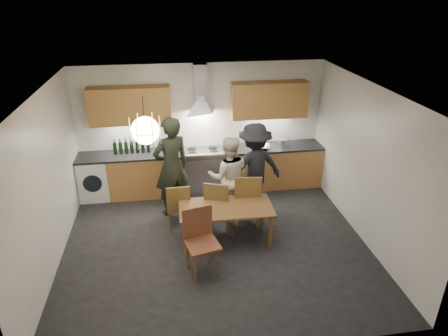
{
  "coord_description": "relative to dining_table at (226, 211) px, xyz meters",
  "views": [
    {
      "loc": [
        -0.69,
        -5.55,
        4.01
      ],
      "look_at": [
        0.2,
        0.4,
        1.2
      ],
      "focal_mm": 32.0,
      "sensor_mm": 36.0,
      "label": 1
    }
  ],
  "objects": [
    {
      "name": "wall_fixtures",
      "position": [
        -0.18,
        2.0,
        1.3
      ],
      "size": [
        4.3,
        0.54,
        1.1
      ],
      "color": "tan",
      "rests_on": "ground"
    },
    {
      "name": "mixing_bowl",
      "position": [
        1.05,
        1.79,
        0.36
      ],
      "size": [
        0.37,
        0.37,
        0.07
      ],
      "primitive_type": "imported",
      "rotation": [
        0.0,
        0.0,
        -0.27
      ],
      "color": "#AEAEB1",
      "rests_on": "counter_run"
    },
    {
      "name": "chair_back_mid",
      "position": [
        -0.09,
        0.35,
        -0.03
      ],
      "size": [
        0.55,
        0.55,
        0.95
      ],
      "rotation": [
        0.0,
        0.0,
        2.8
      ],
      "color": "brown",
      "rests_on": "ground"
    },
    {
      "name": "range_stove",
      "position": [
        -0.18,
        1.88,
        -0.13
      ],
      "size": [
        0.9,
        0.6,
        0.92
      ],
      "color": "silver",
      "rests_on": "ground"
    },
    {
      "name": "person_left",
      "position": [
        -0.84,
        1.06,
        0.38
      ],
      "size": [
        0.82,
        0.69,
        1.9
      ],
      "primitive_type": "imported",
      "rotation": [
        0.0,
        0.0,
        3.56
      ],
      "color": "black",
      "rests_on": "ground"
    },
    {
      "name": "dining_table",
      "position": [
        0.0,
        0.0,
        0.0
      ],
      "size": [
        1.55,
        0.79,
        0.65
      ],
      "rotation": [
        0.0,
        0.0,
        -0.02
      ],
      "color": "brown",
      "rests_on": "ground"
    },
    {
      "name": "chair_front",
      "position": [
        -0.49,
        -0.67,
        0.01
      ],
      "size": [
        0.56,
        0.56,
        1.02
      ],
      "rotation": [
        0.0,
        0.0,
        0.24
      ],
      "color": "brown",
      "rests_on": "ground"
    },
    {
      "name": "stock_pot",
      "position": [
        1.49,
        1.85,
        0.41
      ],
      "size": [
        0.27,
        0.27,
        0.16
      ],
      "primitive_type": "cylinder",
      "rotation": [
        0.0,
        0.0,
        0.2
      ],
      "color": "silver",
      "rests_on": "counter_run"
    },
    {
      "name": "person_right",
      "position": [
        0.69,
        1.01,
        0.29
      ],
      "size": [
        1.21,
        0.85,
        1.72
      ],
      "primitive_type": "imported",
      "rotation": [
        0.0,
        0.0,
        3.34
      ],
      "color": "black",
      "rests_on": "ground"
    },
    {
      "name": "pendant_lamp",
      "position": [
        -1.18,
        -0.16,
        1.53
      ],
      "size": [
        0.43,
        0.43,
        0.7
      ],
      "color": "black",
      "rests_on": "ground"
    },
    {
      "name": "chair_back_right",
      "position": [
        0.44,
        0.39,
        0.01
      ],
      "size": [
        0.52,
        0.52,
        1.02
      ],
      "rotation": [
        0.0,
        0.0,
        3.01
      ],
      "color": "brown",
      "rests_on": "ground"
    },
    {
      "name": "ground",
      "position": [
        -0.18,
        -0.06,
        -0.57
      ],
      "size": [
        5.0,
        5.0,
        0.0
      ],
      "primitive_type": "plane",
      "color": "black",
      "rests_on": "ground"
    },
    {
      "name": "room_shell",
      "position": [
        -0.18,
        -0.06,
        1.13
      ],
      "size": [
        5.02,
        4.52,
        2.61
      ],
      "color": "white",
      "rests_on": "ground"
    },
    {
      "name": "counter_run",
      "position": [
        -0.16,
        1.89,
        -0.12
      ],
      "size": [
        5.0,
        0.62,
        0.9
      ],
      "color": "tan",
      "rests_on": "ground"
    },
    {
      "name": "wine_bottles",
      "position": [
        -1.6,
        1.95,
        0.48
      ],
      "size": [
        0.72,
        0.07,
        0.3
      ],
      "color": "black",
      "rests_on": "counter_run"
    },
    {
      "name": "chair_back_left",
      "position": [
        -0.76,
        0.44,
        -0.06
      ],
      "size": [
        0.41,
        0.41,
        0.89
      ],
      "rotation": [
        0.0,
        0.0,
        3.16
      ],
      "color": "brown",
      "rests_on": "ground"
    },
    {
      "name": "person_mid",
      "position": [
        0.18,
        0.83,
        0.21
      ],
      "size": [
        0.82,
        0.67,
        1.56
      ],
      "primitive_type": "imported",
      "rotation": [
        0.0,
        0.0,
        3.03
      ],
      "color": "beige",
      "rests_on": "ground"
    }
  ]
}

